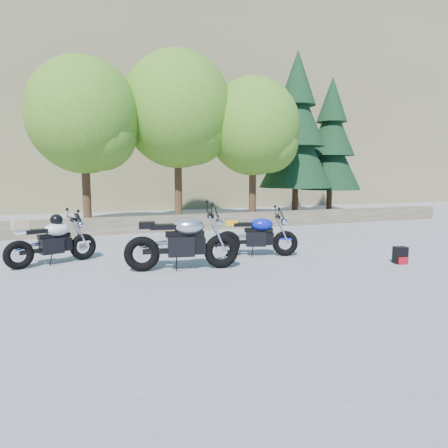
{
  "coord_description": "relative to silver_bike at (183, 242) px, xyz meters",
  "views": [
    {
      "loc": [
        -2.83,
        -7.18,
        1.85
      ],
      "look_at": [
        0.2,
        1.0,
        0.75
      ],
      "focal_mm": 32.0,
      "sensor_mm": 36.0,
      "label": 1
    }
  ],
  "objects": [
    {
      "name": "blue_bike",
      "position": [
        1.89,
        0.68,
        -0.08
      ],
      "size": [
        1.83,
        0.81,
        0.95
      ],
      "rotation": [
        0.0,
        0.0,
        -0.33
      ],
      "color": "black",
      "rests_on": "ground"
    },
    {
      "name": "stone_wall",
      "position": [
        0.94,
        5.3,
        -0.29
      ],
      "size": [
        22.0,
        0.55,
        0.5
      ],
      "primitive_type": "cube",
      "color": "#4F4234",
      "rests_on": "ground"
    },
    {
      "name": "silver_bike",
      "position": [
        0.0,
        0.0,
        0.0
      ],
      "size": [
        2.2,
        0.72,
        1.11
      ],
      "rotation": [
        0.0,
        0.0,
        -0.17
      ],
      "color": "black",
      "rests_on": "ground"
    },
    {
      "name": "tree_decid_mid",
      "position": [
        1.85,
        7.34,
        3.5
      ],
      "size": [
        4.08,
        4.08,
        6.24
      ],
      "color": "#382314",
      "rests_on": "ground"
    },
    {
      "name": "hillside",
      "position": [
        3.94,
        27.8,
        6.96
      ],
      "size": [
        80.0,
        30.0,
        15.0
      ],
      "primitive_type": "cube",
      "color": "olive",
      "rests_on": "ground"
    },
    {
      "name": "conifer_far",
      "position": [
        9.34,
        8.6,
        2.73
      ],
      "size": [
        2.82,
        2.82,
        6.27
      ],
      "color": "#382314",
      "rests_on": "ground"
    },
    {
      "name": "white_bike",
      "position": [
        -2.4,
        1.37,
        -0.03
      ],
      "size": [
        1.77,
        0.88,
        1.03
      ],
      "rotation": [
        0.0,
        0.0,
        0.4
      ],
      "color": "black",
      "rests_on": "ground"
    },
    {
      "name": "ground",
      "position": [
        0.94,
        -0.2,
        -0.54
      ],
      "size": [
        90.0,
        90.0,
        0.0
      ],
      "primitive_type": "plane",
      "color": "gray",
      "rests_on": "ground"
    },
    {
      "name": "tree_decid_right",
      "position": [
        4.65,
        6.74,
        2.96
      ],
      "size": [
        3.54,
        3.54,
        5.41
      ],
      "color": "#382314",
      "rests_on": "ground"
    },
    {
      "name": "conifer_near",
      "position": [
        7.14,
        8.0,
        3.14
      ],
      "size": [
        3.17,
        3.17,
        7.06
      ],
      "color": "#382314",
      "rests_on": "ground"
    },
    {
      "name": "backpack",
      "position": [
        4.36,
        -1.04,
        -0.37
      ],
      "size": [
        0.29,
        0.26,
        0.35
      ],
      "rotation": [
        0.0,
        0.0,
        -0.19
      ],
      "color": "black",
      "rests_on": "ground"
    },
    {
      "name": "tree_decid_left",
      "position": [
        -1.45,
        6.94,
        3.09
      ],
      "size": [
        3.67,
        3.67,
        5.62
      ],
      "color": "#382314",
      "rests_on": "ground"
    }
  ]
}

